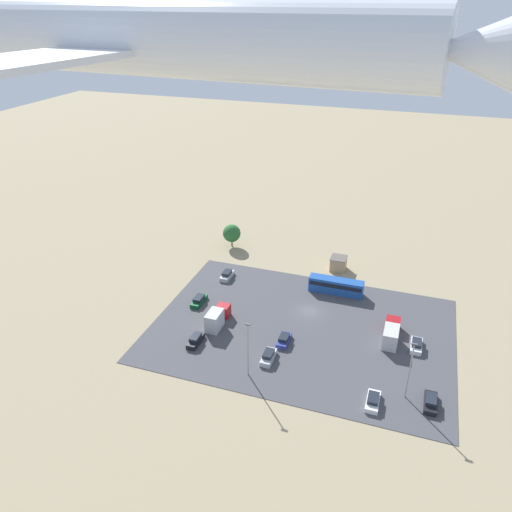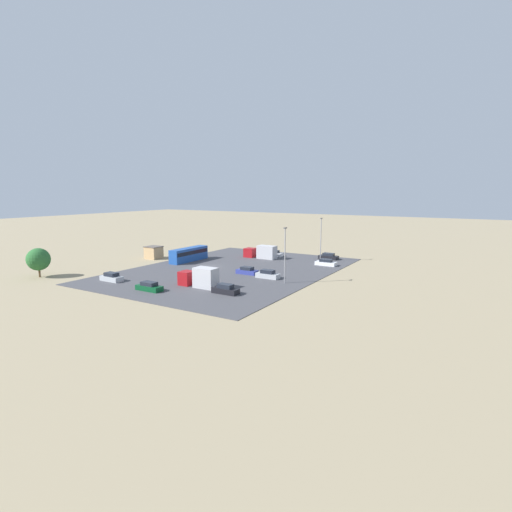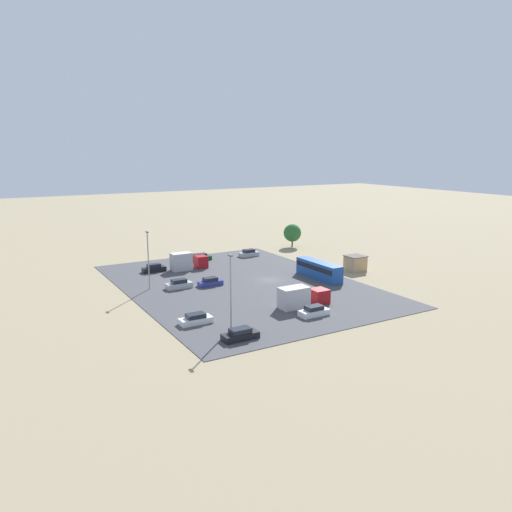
{
  "view_description": "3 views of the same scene",
  "coord_description": "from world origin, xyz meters",
  "px_view_note": "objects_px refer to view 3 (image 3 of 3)",
  "views": [
    {
      "loc": [
        -16.44,
        80.26,
        54.92
      ],
      "look_at": [
        1.01,
        29.27,
        26.64
      ],
      "focal_mm": 35.0,
      "sensor_mm": 36.0,
      "label": 1
    },
    {
      "loc": [
        67.85,
        52.74,
        16.48
      ],
      "look_at": [
        -5.79,
        8.56,
        2.4
      ],
      "focal_mm": 28.0,
      "sensor_mm": 36.0,
      "label": 2
    },
    {
      "loc": [
        -75.41,
        46.89,
        23.48
      ],
      "look_at": [
        -3.13,
        4.78,
        5.65
      ],
      "focal_mm": 35.0,
      "sensor_mm": 36.0,
      "label": 3
    }
  ],
  "objects_px": {
    "parked_truck_1": "(301,297)",
    "parked_car_5": "(179,284)",
    "parked_car_0": "(314,311)",
    "parked_car_2": "(240,335)",
    "bus": "(319,269)",
    "parked_car_4": "(249,253)",
    "parked_car_3": "(200,258)",
    "parked_truck_0": "(187,262)",
    "parked_car_7": "(196,319)",
    "shed_building": "(355,263)",
    "parked_car_6": "(154,268)",
    "parked_car_1": "(210,282)"
  },
  "relations": [
    {
      "from": "parked_truck_1",
      "to": "parked_car_5",
      "type": "bearing_deg",
      "value": -147.18
    },
    {
      "from": "parked_car_0",
      "to": "parked_car_2",
      "type": "xyz_separation_m",
      "value": [
        -2.77,
        13.6,
        -0.0
      ]
    },
    {
      "from": "bus",
      "to": "parked_car_4",
      "type": "xyz_separation_m",
      "value": [
        23.63,
        1.63,
        -1.03
      ]
    },
    {
      "from": "bus",
      "to": "parked_truck_1",
      "type": "height_order",
      "value": "parked_truck_1"
    },
    {
      "from": "parked_car_3",
      "to": "parked_truck_0",
      "type": "relative_size",
      "value": 0.65
    },
    {
      "from": "parked_car_3",
      "to": "parked_car_2",
      "type": "bearing_deg",
      "value": 162.16
    },
    {
      "from": "parked_car_7",
      "to": "parked_car_0",
      "type": "bearing_deg",
      "value": -108.77
    },
    {
      "from": "shed_building",
      "to": "parked_car_5",
      "type": "distance_m",
      "value": 35.5
    },
    {
      "from": "parked_car_2",
      "to": "parked_car_4",
      "type": "xyz_separation_m",
      "value": [
        43.21,
        -25.61,
        0.05
      ]
    },
    {
      "from": "parked_truck_0",
      "to": "parked_truck_1",
      "type": "relative_size",
      "value": 0.89
    },
    {
      "from": "parked_car_0",
      "to": "parked_car_2",
      "type": "relative_size",
      "value": 0.95
    },
    {
      "from": "parked_car_0",
      "to": "parked_car_6",
      "type": "relative_size",
      "value": 0.99
    },
    {
      "from": "shed_building",
      "to": "parked_car_7",
      "type": "xyz_separation_m",
      "value": [
        -12.73,
        39.8,
        -0.86
      ]
    },
    {
      "from": "bus",
      "to": "parked_car_4",
      "type": "bearing_deg",
      "value": -86.06
    },
    {
      "from": "bus",
      "to": "parked_car_2",
      "type": "height_order",
      "value": "bus"
    },
    {
      "from": "parked_car_0",
      "to": "parked_car_3",
      "type": "bearing_deg",
      "value": 178.9
    },
    {
      "from": "parked_car_6",
      "to": "parked_truck_0",
      "type": "distance_m",
      "value": 6.57
    },
    {
      "from": "parked_car_2",
      "to": "parked_truck_0",
      "type": "xyz_separation_m",
      "value": [
        38.4,
        -8.71,
        0.98
      ]
    },
    {
      "from": "parked_car_0",
      "to": "parked_car_2",
      "type": "distance_m",
      "value": 13.88
    },
    {
      "from": "parked_car_0",
      "to": "parked_car_1",
      "type": "height_order",
      "value": "parked_car_0"
    },
    {
      "from": "parked_car_4",
      "to": "bus",
      "type": "bearing_deg",
      "value": 3.94
    },
    {
      "from": "shed_building",
      "to": "parked_car_2",
      "type": "relative_size",
      "value": 0.77
    },
    {
      "from": "parked_car_1",
      "to": "parked_car_5",
      "type": "relative_size",
      "value": 0.95
    },
    {
      "from": "parked_car_1",
      "to": "bus",
      "type": "bearing_deg",
      "value": 74.36
    },
    {
      "from": "parked_car_2",
      "to": "parked_car_7",
      "type": "distance_m",
      "value": 8.61
    },
    {
      "from": "parked_car_1",
      "to": "parked_car_2",
      "type": "bearing_deg",
      "value": -16.83
    },
    {
      "from": "parked_car_6",
      "to": "parked_car_5",
      "type": "bearing_deg",
      "value": 179.27
    },
    {
      "from": "bus",
      "to": "parked_truck_0",
      "type": "height_order",
      "value": "parked_truck_0"
    },
    {
      "from": "shed_building",
      "to": "bus",
      "type": "distance_m",
      "value": 10.15
    },
    {
      "from": "parked_car_5",
      "to": "parked_truck_1",
      "type": "distance_m",
      "value": 22.66
    },
    {
      "from": "bus",
      "to": "parked_car_2",
      "type": "distance_m",
      "value": 33.57
    },
    {
      "from": "parked_car_2",
      "to": "parked_car_7",
      "type": "xyz_separation_m",
      "value": [
        8.24,
        2.5,
        -0.02
      ]
    },
    {
      "from": "shed_building",
      "to": "parked_car_2",
      "type": "xyz_separation_m",
      "value": [
        -20.97,
        37.29,
        -0.84
      ]
    },
    {
      "from": "parked_car_6",
      "to": "parked_truck_1",
      "type": "height_order",
      "value": "parked_truck_1"
    },
    {
      "from": "shed_building",
      "to": "parked_truck_1",
      "type": "distance_m",
      "value": 26.63
    },
    {
      "from": "parked_car_4",
      "to": "parked_truck_0",
      "type": "bearing_deg",
      "value": -74.12
    },
    {
      "from": "shed_building",
      "to": "parked_car_7",
      "type": "bearing_deg",
      "value": 107.73
    },
    {
      "from": "bus",
      "to": "parked_car_7",
      "type": "height_order",
      "value": "bus"
    },
    {
      "from": "bus",
      "to": "parked_car_3",
      "type": "bearing_deg",
      "value": -63.0
    },
    {
      "from": "parked_car_1",
      "to": "parked_car_5",
      "type": "xyz_separation_m",
      "value": [
        1.18,
        5.39,
        0.06
      ]
    },
    {
      "from": "parked_car_5",
      "to": "parked_truck_1",
      "type": "relative_size",
      "value": 0.54
    },
    {
      "from": "parked_car_0",
      "to": "parked_car_4",
      "type": "height_order",
      "value": "parked_car_4"
    },
    {
      "from": "parked_car_2",
      "to": "parked_car_7",
      "type": "relative_size",
      "value": 1.03
    },
    {
      "from": "parked_car_2",
      "to": "parked_car_6",
      "type": "bearing_deg",
      "value": -3.41
    },
    {
      "from": "bus",
      "to": "parked_car_7",
      "type": "distance_m",
      "value": 31.85
    },
    {
      "from": "parked_car_4",
      "to": "parked_car_5",
      "type": "relative_size",
      "value": 0.99
    },
    {
      "from": "parked_car_0",
      "to": "parked_car_4",
      "type": "bearing_deg",
      "value": 163.45
    },
    {
      "from": "parked_car_1",
      "to": "parked_car_2",
      "type": "relative_size",
      "value": 0.91
    },
    {
      "from": "parked_car_1",
      "to": "parked_truck_1",
      "type": "relative_size",
      "value": 0.52
    },
    {
      "from": "parked_car_4",
      "to": "parked_car_6",
      "type": "xyz_separation_m",
      "value": [
        -3.34,
        23.24,
        0.0
      ]
    }
  ]
}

